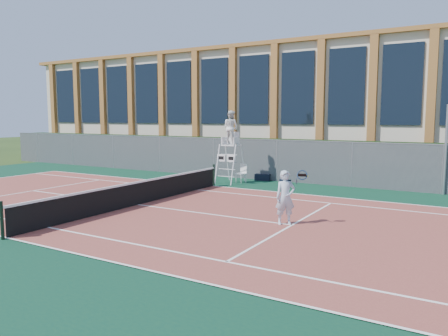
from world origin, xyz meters
The scene contains 13 objects.
ground centered at (0.00, 0.00, 0.00)m, with size 120.00×120.00×0.00m, color #233814.
apron centered at (0.00, 1.00, 0.01)m, with size 36.00×20.00×0.01m, color #0B3425.
tennis_court centered at (0.00, 0.00, 0.02)m, with size 23.77×10.97×0.02m, color brown.
tennis_net centered at (0.00, 0.00, 0.54)m, with size 0.10×11.30×1.10m.
fence centered at (0.00, 8.80, 1.10)m, with size 40.00×0.06×2.20m, color #595E60, non-canonical shape.
hedge centered at (0.00, 10.00, 1.10)m, with size 40.00×1.40×2.20m, color black.
building centered at (0.00, 17.95, 4.15)m, with size 45.00×10.60×8.22m.
steel_pole centered at (10.08, 8.70, 1.99)m, with size 0.12×0.12×3.98m, color #9EA0A5.
umpire_chair centered at (0.15, 7.05, 2.79)m, with size 1.07×1.64×3.82m.
plastic_chair centered at (0.67, 7.36, 0.59)m, with size 0.56×0.56×0.99m.
sports_bag_near centered at (1.26, 8.58, 0.19)m, with size 0.82×0.33×0.35m, color black.
sports_bag_far centered at (2.78, 8.14, 0.13)m, with size 0.58×0.25×0.23m, color black.
tennis_player centered at (6.16, 0.00, 0.90)m, with size 1.02×0.80×1.74m.
Camera 1 is at (11.40, -12.71, 3.41)m, focal length 35.00 mm.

